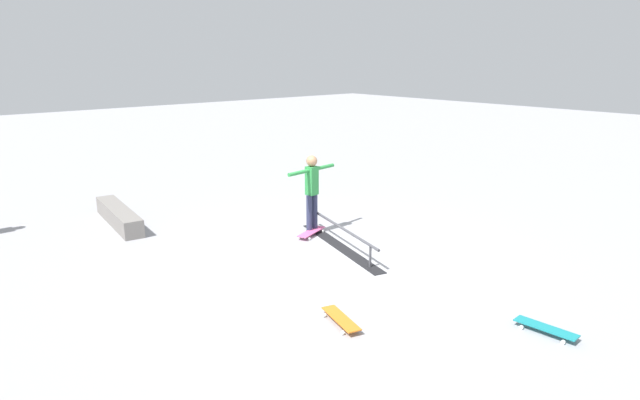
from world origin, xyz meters
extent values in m
plane|color=#9E9EA3|center=(0.00, 0.00, 0.00)|extent=(60.00, 60.00, 0.00)
cube|color=black|center=(0.06, -0.56, 0.01)|extent=(2.91, 1.05, 0.01)
cylinder|color=#47474C|center=(-1.02, -0.25, 0.20)|extent=(0.04, 0.04, 0.39)
cylinder|color=#47474C|center=(1.13, -0.87, 0.20)|extent=(0.04, 0.04, 0.39)
cylinder|color=#47474C|center=(0.06, -0.56, 0.39)|extent=(2.70, 0.82, 0.05)
cube|color=gray|center=(4.18, 2.02, 0.18)|extent=(2.45, 0.70, 0.37)
cylinder|color=#2D3351|center=(1.03, -0.62, 0.40)|extent=(0.13, 0.13, 0.80)
cylinder|color=#2D3351|center=(1.06, -0.78, 0.40)|extent=(0.13, 0.13, 0.80)
cube|color=#2D8C42|center=(1.04, -0.70, 1.09)|extent=(0.21, 0.23, 0.57)
sphere|color=#A87A56|center=(1.04, -0.70, 1.48)|extent=(0.22, 0.22, 0.22)
cylinder|color=#2D8C42|center=(1.00, -0.33, 1.30)|extent=(0.14, 0.54, 0.07)
cylinder|color=#2D8C42|center=(1.09, -1.07, 1.30)|extent=(0.14, 0.54, 0.07)
cube|color=#E05993|center=(0.93, -0.58, 0.08)|extent=(0.46, 0.82, 0.02)
cylinder|color=white|center=(1.13, -0.80, 0.03)|extent=(0.05, 0.06, 0.05)
cylinder|color=white|center=(0.91, -0.88, 0.03)|extent=(0.05, 0.06, 0.05)
cylinder|color=white|center=(0.94, -0.29, 0.03)|extent=(0.05, 0.06, 0.05)
cylinder|color=white|center=(0.72, -0.37, 0.03)|extent=(0.05, 0.06, 0.05)
cube|color=teal|center=(-4.10, -0.32, 0.08)|extent=(0.81, 0.26, 0.02)
cylinder|color=white|center=(-3.83, -0.19, 0.03)|extent=(0.06, 0.03, 0.05)
cylinder|color=white|center=(-3.82, -0.42, 0.03)|extent=(0.06, 0.03, 0.05)
cylinder|color=white|center=(-4.38, -0.22, 0.03)|extent=(0.06, 0.03, 0.05)
cylinder|color=white|center=(-4.36, -0.45, 0.03)|extent=(0.06, 0.03, 0.05)
cube|color=orange|center=(-2.17, 1.50, 0.08)|extent=(0.82, 0.41, 0.02)
cylinder|color=white|center=(-1.88, 1.54, 0.03)|extent=(0.06, 0.04, 0.05)
cylinder|color=white|center=(-1.94, 1.32, 0.03)|extent=(0.06, 0.04, 0.05)
cylinder|color=white|center=(-2.40, 1.69, 0.03)|extent=(0.06, 0.04, 0.05)
cylinder|color=white|center=(-2.46, 1.47, 0.03)|extent=(0.06, 0.04, 0.05)
camera|label=1|loc=(-7.02, 6.08, 3.50)|focal=30.74mm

